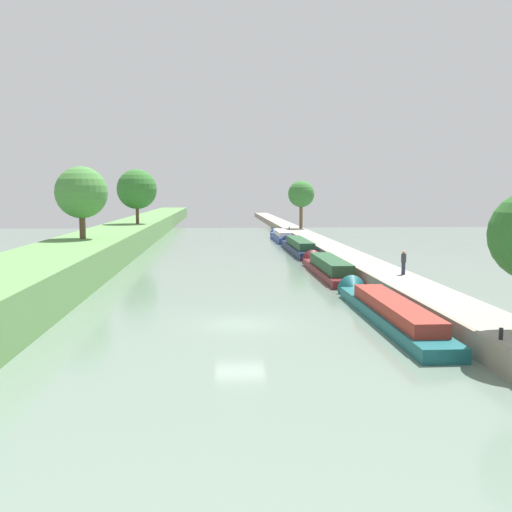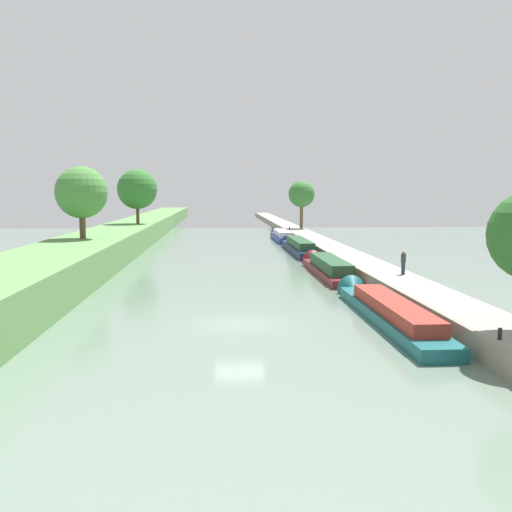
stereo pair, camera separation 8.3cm
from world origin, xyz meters
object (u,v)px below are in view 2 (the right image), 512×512
Objects in this scene: narrowboat_blue at (281,236)px; person_walking at (403,262)px; narrowboat_navy at (298,246)px; mooring_bollard_near at (500,334)px; narrowboat_maroon at (327,267)px; narrowboat_teal at (385,310)px; mooring_bollard_far at (290,228)px.

narrowboat_blue is 41.76m from person_walking.
person_walking is at bearing -81.65° from narrowboat_navy.
mooring_bollard_near is at bearing -96.15° from person_walking.
mooring_bollard_near is at bearing -88.12° from narrowboat_blue.
narrowboat_navy is (0.05, 17.53, 0.06)m from narrowboat_maroon.
person_walking reaches higher than narrowboat_blue.
narrowboat_teal is at bearing -90.23° from narrowboat_navy.
narrowboat_navy is 1.28× the size of narrowboat_blue.
mooring_bollard_near reaches higher than narrowboat_blue.
narrowboat_teal is 34.38m from narrowboat_navy.
narrowboat_teal is 16.85m from narrowboat_maroon.
narrowboat_navy is 10.34× the size of person_walking.
person_walking reaches higher than mooring_bollard_near.
narrowboat_blue reaches higher than narrowboat_teal.
narrowboat_navy is at bearing 98.35° from person_walking.
mooring_bollard_far is (1.97, 56.98, 0.76)m from narrowboat_teal.
narrowboat_maroon is 40.17m from mooring_bollard_far.
narrowboat_navy is 42.87m from mooring_bollard_near.
person_walking is 3.69× the size of mooring_bollard_far.
narrowboat_navy is 16.25m from narrowboat_blue.
narrowboat_teal is at bearing -90.03° from narrowboat_blue.
narrowboat_navy reaches higher than mooring_bollard_near.
mooring_bollard_far is at bearing 73.02° from narrowboat_blue.
person_walking reaches higher than narrowboat_teal.
narrowboat_teal is at bearing 103.11° from mooring_bollard_near.
person_walking reaches higher than narrowboat_maroon.
person_walking is at bearing -87.74° from mooring_bollard_far.
person_walking reaches higher than narrowboat_navy.
narrowboat_blue is (-0.05, 33.78, 0.01)m from narrowboat_maroon.
narrowboat_blue is 29.86× the size of mooring_bollard_far.
person_walking is (3.85, 9.07, 1.41)m from narrowboat_teal.
narrowboat_maroon is (0.08, 16.85, 0.07)m from narrowboat_teal.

